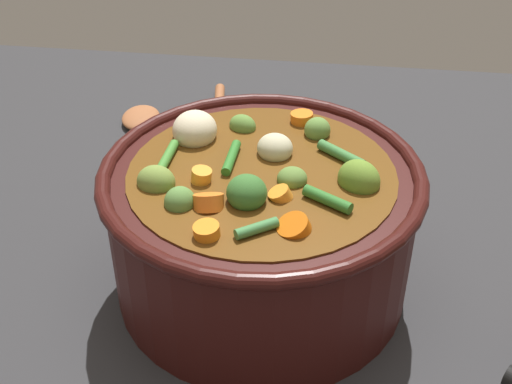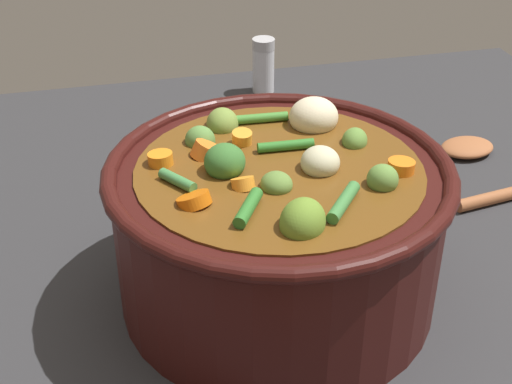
% 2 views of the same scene
% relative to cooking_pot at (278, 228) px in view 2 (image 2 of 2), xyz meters
% --- Properties ---
extents(ground_plane, '(1.10, 1.10, 0.00)m').
position_rel_cooking_pot_xyz_m(ground_plane, '(-0.00, -0.00, -0.08)').
color(ground_plane, '#2D2D30').
extents(cooking_pot, '(0.31, 0.31, 0.17)m').
position_rel_cooking_pot_xyz_m(cooking_pot, '(0.00, 0.00, 0.00)').
color(cooking_pot, '#38110F').
rests_on(cooking_pot, ground_plane).
extents(wooden_spoon, '(0.19, 0.16, 0.02)m').
position_rel_cooking_pot_xyz_m(wooden_spoon, '(0.32, 0.17, -0.07)').
color(wooden_spoon, '#A25E37').
rests_on(wooden_spoon, ground_plane).
extents(salt_shaker, '(0.03, 0.03, 0.08)m').
position_rel_cooking_pot_xyz_m(salt_shaker, '(0.10, 0.47, -0.03)').
color(salt_shaker, silver).
rests_on(salt_shaker, ground_plane).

